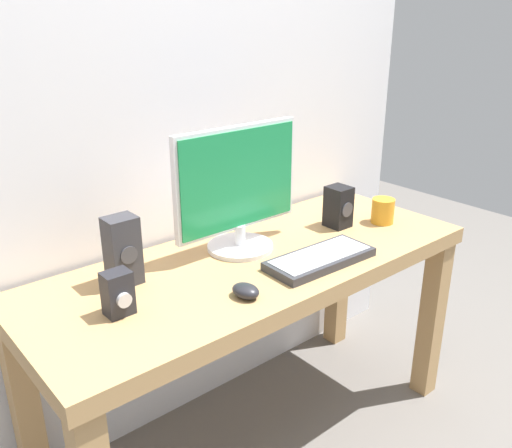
# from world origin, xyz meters

# --- Properties ---
(ground_plane) EXTENTS (6.00, 6.00, 0.00)m
(ground_plane) POSITION_xyz_m (0.00, 0.00, 0.00)
(ground_plane) COLOR slate
(wall_back) EXTENTS (2.14, 0.04, 3.00)m
(wall_back) POSITION_xyz_m (0.00, 0.34, 1.50)
(wall_back) COLOR silver
(wall_back) RESTS_ON ground_plane
(desk) EXTENTS (1.54, 0.60, 0.74)m
(desk) POSITION_xyz_m (0.00, 0.00, 0.63)
(desk) COLOR tan
(desk) RESTS_ON ground_plane
(monitor) EXTENTS (0.48, 0.22, 0.42)m
(monitor) POSITION_xyz_m (0.01, 0.10, 0.95)
(monitor) COLOR silver
(monitor) RESTS_ON desk
(keyboard_primary) EXTENTS (0.37, 0.16, 0.03)m
(keyboard_primary) POSITION_xyz_m (0.14, -0.16, 0.75)
(keyboard_primary) COLOR #333338
(keyboard_primary) RESTS_ON desk
(mouse) EXTENTS (0.08, 0.09, 0.04)m
(mouse) POSITION_xyz_m (-0.19, -0.18, 0.76)
(mouse) COLOR #232328
(mouse) RESTS_ON desk
(speaker_right) EXTENTS (0.08, 0.09, 0.15)m
(speaker_right) POSITION_xyz_m (0.42, 0.02, 0.82)
(speaker_right) COLOR black
(speaker_right) RESTS_ON desk
(speaker_left) EXTENTS (0.09, 0.08, 0.21)m
(speaker_left) POSITION_xyz_m (-0.41, 0.12, 0.84)
(speaker_left) COLOR #333338
(speaker_left) RESTS_ON desk
(audio_controller) EXTENTS (0.07, 0.07, 0.12)m
(audio_controller) POSITION_xyz_m (-0.50, -0.03, 0.80)
(audio_controller) COLOR #232328
(audio_controller) RESTS_ON desk
(coffee_mug) EXTENTS (0.09, 0.09, 0.09)m
(coffee_mug) POSITION_xyz_m (0.58, -0.07, 0.79)
(coffee_mug) COLOR orange
(coffee_mug) RESTS_ON desk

